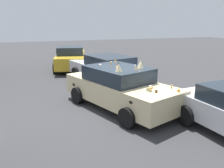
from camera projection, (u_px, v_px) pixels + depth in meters
ground_plane at (120, 108)px, 8.52m from camera, size 60.00×60.00×0.00m
art_car_decorated at (120, 88)px, 8.35m from camera, size 4.75×3.13×1.73m
parked_sedan_behind_left at (106, 69)px, 11.66m from camera, size 4.89×2.85×1.39m
parked_sedan_far_left at (71, 58)px, 15.23m from camera, size 4.72×2.66×1.44m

